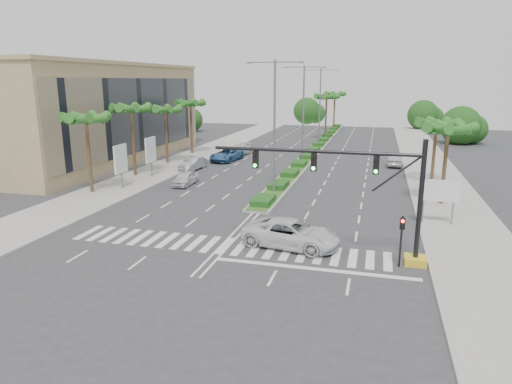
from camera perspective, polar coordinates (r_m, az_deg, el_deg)
ground at (r=29.36m, az=-3.87°, el=-6.73°), size 160.00×160.00×0.00m
footpath_right at (r=47.51m, az=22.11°, el=0.38°), size 6.00×120.00×0.15m
footpath_left at (r=52.95m, az=-12.54°, el=2.38°), size 6.00×120.00×0.15m
median at (r=72.27m, az=7.72°, el=5.61°), size 2.20×75.00×0.20m
median_grass at (r=72.26m, az=7.72°, el=5.70°), size 1.80×75.00×0.04m
building at (r=62.81m, az=-19.18°, el=9.17°), size 12.00×36.00×12.00m
signal_gantry at (r=26.87m, az=15.08°, el=-1.40°), size 12.60×1.20×7.20m
pedestrian_signal at (r=26.67m, az=17.74°, el=-4.88°), size 0.28×0.36×3.00m
direction_sign at (r=35.16m, az=21.94°, el=-0.07°), size 2.70×0.11×3.40m
billboard_near at (r=45.26m, az=-16.57°, el=3.94°), size 0.18×2.10×4.35m
billboard_far at (r=50.40m, az=-13.04°, el=5.12°), size 0.18×2.10×4.35m
palm_left_near at (r=44.24m, az=-20.49°, el=8.30°), size 4.57×4.68×7.55m
palm_left_mid at (r=50.93m, az=-15.31°, el=9.73°), size 4.57×4.68×7.95m
palm_left_far at (r=58.02m, az=-11.29°, el=9.82°), size 4.57×4.68×7.35m
palm_left_end at (r=65.26m, az=-8.18°, el=10.71°), size 4.57×4.68×7.75m
palm_right_near at (r=40.57m, az=22.88°, el=6.97°), size 4.57×4.68×7.05m
palm_right_far at (r=48.50m, az=21.64°, el=7.69°), size 4.57×4.68×6.75m
palm_median_a at (r=81.54m, az=8.81°, el=11.49°), size 4.57×4.68×8.05m
palm_median_b at (r=96.45m, az=9.83°, el=11.79°), size 4.57×4.68×8.05m
streetlight_near at (r=41.13m, az=2.33°, el=8.96°), size 5.10×0.25×12.00m
streetlight_mid at (r=56.81m, az=5.94°, el=10.25°), size 5.10×0.25×12.00m
streetlight_far at (r=72.63m, az=8.00°, el=10.96°), size 5.10×0.25×12.00m
car_parked_a at (r=46.25m, az=-8.85°, el=1.68°), size 1.63×4.02×1.37m
car_parked_b at (r=54.11m, az=-7.89°, el=3.53°), size 1.97×4.57×1.46m
car_parked_c at (r=59.71m, az=-3.71°, el=4.68°), size 3.40×6.17×1.64m
car_parked_d at (r=64.27m, az=-2.12°, el=5.29°), size 2.65×5.34×1.49m
car_crossing at (r=28.99m, az=4.42°, el=-5.20°), size 6.59×3.86×1.72m
car_right at (r=58.56m, az=17.01°, el=3.88°), size 1.91×4.79×1.55m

